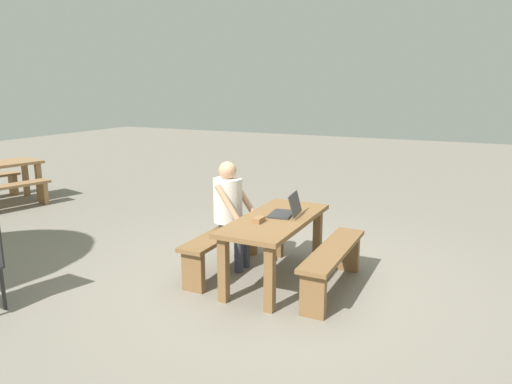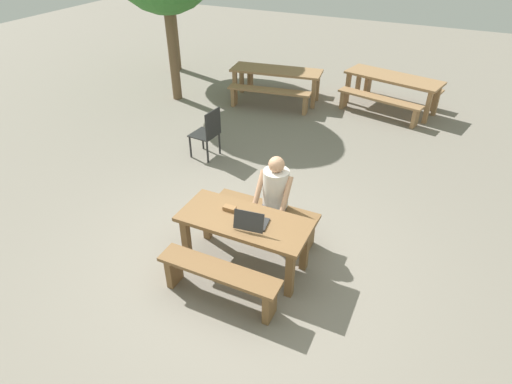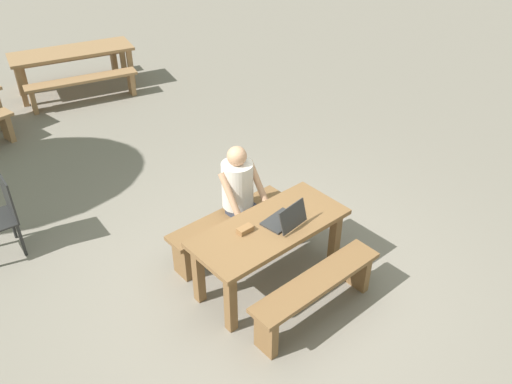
{
  "view_description": "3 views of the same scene",
  "coord_description": "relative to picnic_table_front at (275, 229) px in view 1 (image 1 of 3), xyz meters",
  "views": [
    {
      "loc": [
        -4.5,
        -1.93,
        2.11
      ],
      "look_at": [
        0.04,
        0.25,
        0.97
      ],
      "focal_mm": 33.15,
      "sensor_mm": 36.0,
      "label": 1
    },
    {
      "loc": [
        1.83,
        -3.56,
        3.8
      ],
      "look_at": [
        0.04,
        0.25,
        0.97
      ],
      "focal_mm": 29.56,
      "sensor_mm": 36.0,
      "label": 2
    },
    {
      "loc": [
        -2.75,
        -2.97,
        3.86
      ],
      "look_at": [
        0.04,
        0.25,
        0.97
      ],
      "focal_mm": 36.98,
      "sensor_mm": 36.0,
      "label": 3
    }
  ],
  "objects": [
    {
      "name": "person_seated",
      "position": [
        0.13,
        0.62,
        0.16
      ],
      "size": [
        0.45,
        0.43,
        1.27
      ],
      "color": "#333847",
      "rests_on": "ground"
    },
    {
      "name": "small_pouch",
      "position": [
        -0.24,
        0.08,
        0.15
      ],
      "size": [
        0.16,
        0.08,
        0.05
      ],
      "color": "olive",
      "rests_on": "picnic_table_front"
    },
    {
      "name": "bench_far",
      "position": [
        0.0,
        0.65,
        -0.25
      ],
      "size": [
        1.45,
        0.3,
        0.48
      ],
      "color": "brown",
      "rests_on": "ground"
    },
    {
      "name": "ground_plane",
      "position": [
        0.0,
        0.0,
        -0.59
      ],
      "size": [
        30.0,
        30.0,
        0.0
      ],
      "primitive_type": "plane",
      "color": "gray"
    },
    {
      "name": "picnic_table_front",
      "position": [
        0.0,
        0.0,
        0.0
      ],
      "size": [
        1.6,
        0.7,
        0.72
      ],
      "color": "brown",
      "rests_on": "ground"
    },
    {
      "name": "bench_near",
      "position": [
        0.0,
        -0.65,
        -0.25
      ],
      "size": [
        1.45,
        0.3,
        0.48
      ],
      "color": "brown",
      "rests_on": "ground"
    },
    {
      "name": "laptop",
      "position": [
        0.13,
        -0.08,
        0.19
      ],
      "size": [
        0.39,
        0.35,
        0.25
      ],
      "rotation": [
        0.0,
        0.0,
        3.27
      ],
      "color": "#2D2D2D",
      "rests_on": "picnic_table_front"
    }
  ]
}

